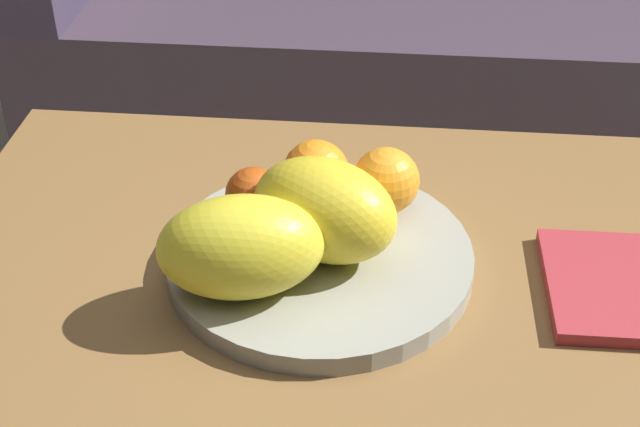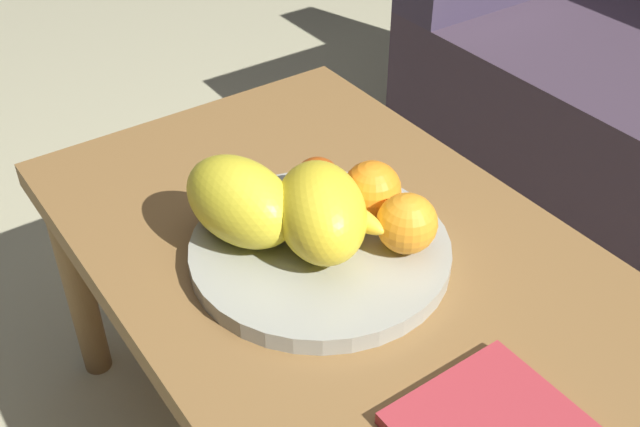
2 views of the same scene
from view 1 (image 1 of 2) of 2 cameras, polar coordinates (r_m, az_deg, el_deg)
coffee_table at (r=1.08m, az=2.67°, el=-4.75°), size 1.01×0.59×0.45m
couch at (r=2.04m, az=7.60°, el=12.42°), size 1.70×0.70×0.90m
fruit_bowl at (r=1.01m, az=-0.00°, el=-2.88°), size 0.35×0.35×0.03m
melon_large_front at (r=0.97m, az=0.29°, el=0.23°), size 0.20×0.17×0.11m
melon_smaller_beside at (r=0.92m, az=-5.06°, el=-2.14°), size 0.19×0.14×0.11m
orange_front at (r=1.06m, az=-0.27°, el=2.58°), size 0.08×0.08×0.08m
orange_left at (r=1.05m, az=4.21°, el=2.09°), size 0.08×0.08×0.08m
apple_front at (r=1.04m, az=-4.27°, el=1.18°), size 0.07×0.07×0.07m
banana_bunch at (r=1.02m, az=0.42°, el=0.17°), size 0.17×0.15×0.06m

